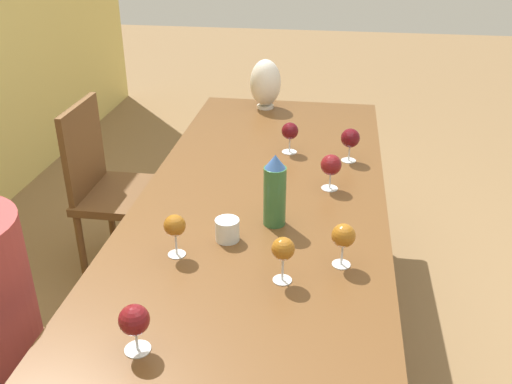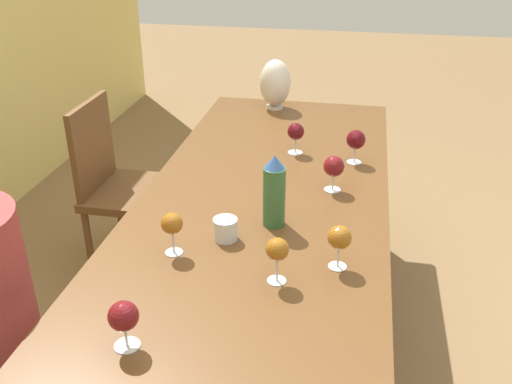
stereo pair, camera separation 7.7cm
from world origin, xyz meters
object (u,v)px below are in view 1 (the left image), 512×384
water_bottle (275,191)px  wine_glass_1 (331,165)px  wine_glass_3 (175,226)px  wine_glass_6 (350,139)px  wine_glass_2 (134,321)px  water_tumbler (227,230)px  wine_glass_5 (343,236)px  vase (265,83)px  wine_glass_4 (290,132)px  chair_far (113,185)px  wine_glass_0 (283,250)px

water_bottle → wine_glass_1: bearing=-31.3°
wine_glass_3 → wine_glass_6: size_ratio=0.97×
water_bottle → wine_glass_2: bearing=158.5°
water_tumbler → wine_glass_1: wine_glass_1 is taller
water_bottle → wine_glass_5: size_ratio=1.82×
wine_glass_1 → vase: bearing=22.1°
vase → wine_glass_5: bearing=-163.5°
wine_glass_2 → wine_glass_6: size_ratio=0.92×
wine_glass_2 → wine_glass_6: 1.36m
wine_glass_2 → wine_glass_6: wine_glass_6 is taller
water_tumbler → wine_glass_1: (0.43, -0.32, 0.06)m
water_tumbler → vase: (1.36, 0.05, 0.10)m
water_bottle → wine_glass_4: 0.64m
water_bottle → wine_glass_5: bearing=-133.3°
chair_far → wine_glass_0: bearing=-137.1°
vase → wine_glass_0: bearing=-170.6°
wine_glass_0 → wine_glass_4: (0.97, 0.07, -0.01)m
water_bottle → wine_glass_0: water_bottle is taller
wine_glass_5 → chair_far: size_ratio=0.16×
wine_glass_1 → wine_glass_3: size_ratio=1.00×
chair_far → wine_glass_3: bearing=-147.2°
vase → wine_glass_5: size_ratio=1.85×
water_bottle → vase: (1.23, 0.20, 0.01)m
wine_glass_4 → wine_glass_3: bearing=162.5°
water_bottle → wine_glass_2: 0.73m
vase → wine_glass_4: (-0.59, -0.19, -0.04)m
water_bottle → wine_glass_2: (-0.67, 0.27, -0.03)m
water_bottle → wine_glass_0: (-0.33, -0.06, -0.02)m
wine_glass_1 → wine_glass_6: wine_glass_6 is taller
wine_glass_3 → wine_glass_5: size_ratio=1.00×
vase → wine_glass_2: 1.91m
wine_glass_6 → water_bottle: bearing=156.2°
wine_glass_3 → wine_glass_6: 0.98m
wine_glass_0 → wine_glass_6: size_ratio=1.00×
wine_glass_4 → wine_glass_1: bearing=-150.6°
water_tumbler → wine_glass_6: (0.71, -0.40, 0.07)m
vase → water_tumbler: bearing=-177.7°
wine_glass_0 → wine_glass_4: bearing=4.2°
wine_glass_4 → wine_glass_5: size_ratio=0.97×
wine_glass_2 → wine_glass_3: 0.43m
water_bottle → wine_glass_3: (-0.24, 0.28, -0.02)m
wine_glass_1 → wine_glass_2: bearing=155.3°
wine_glass_6 → wine_glass_5: bearing=178.6°
wine_glass_2 → wine_glass_4: wine_glass_4 is taller
wine_glass_2 → wine_glass_3: bearing=2.4°
chair_far → wine_glass_5: bearing=-129.1°
wine_glass_5 → water_bottle: bearing=46.7°
wine_glass_1 → water_bottle: bearing=148.7°
water_tumbler → chair_far: (0.82, 0.74, -0.29)m
wine_glass_3 → water_tumbler: bearing=-51.5°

